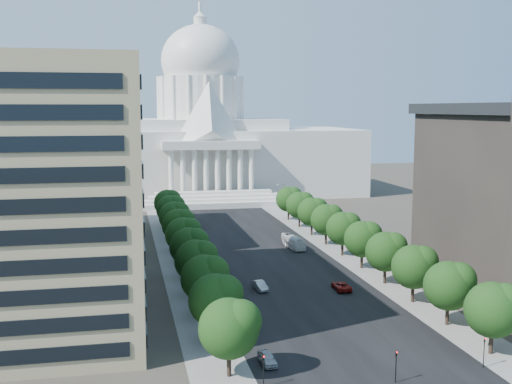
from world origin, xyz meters
TOP-DOWN VIEW (x-y plane):
  - road_asphalt at (0.00, 90.00)m, footprint 30.00×260.00m
  - sidewalk_left at (-19.00, 90.00)m, footprint 8.00×260.00m
  - sidewalk_right at (19.00, 90.00)m, footprint 8.00×260.00m
  - capitol at (0.00, 184.89)m, footprint 120.00×56.00m
  - office_block_left at (-48.00, 42.00)m, footprint 40.00×52.00m
  - office_block_left_far at (-48.00, 100.00)m, footprint 38.00×52.00m
  - tree_l_a at (-17.66, 11.81)m, footprint 7.79×7.60m
  - tree_l_b at (-17.66, 23.81)m, footprint 7.79×7.60m
  - tree_l_c at (-17.66, 35.81)m, footprint 7.79×7.60m
  - tree_l_d at (-17.66, 47.81)m, footprint 7.79×7.60m
  - tree_l_e at (-17.66, 59.81)m, footprint 7.79×7.60m
  - tree_l_f at (-17.66, 71.81)m, footprint 7.79×7.60m
  - tree_l_g at (-17.66, 83.81)m, footprint 7.79×7.60m
  - tree_l_h at (-17.66, 95.81)m, footprint 7.79×7.60m
  - tree_l_i at (-17.66, 107.81)m, footprint 7.79×7.60m
  - tree_l_j at (-17.66, 119.81)m, footprint 7.79×7.60m
  - tree_r_a at (18.34, 11.81)m, footprint 7.79×7.60m
  - tree_r_b at (18.34, 23.81)m, footprint 7.79×7.60m
  - tree_r_c at (18.34, 35.81)m, footprint 7.79×7.60m
  - tree_r_d at (18.34, 47.81)m, footprint 7.79×7.60m
  - tree_r_e at (18.34, 59.81)m, footprint 7.79×7.60m
  - tree_r_f at (18.34, 71.81)m, footprint 7.79×7.60m
  - tree_r_g at (18.34, 83.81)m, footprint 7.79×7.60m
  - tree_r_h at (18.34, 95.81)m, footprint 7.79×7.60m
  - tree_r_i at (18.34, 107.81)m, footprint 7.79×7.60m
  - tree_r_j at (18.34, 119.81)m, footprint 7.79×7.60m
  - traffic_signal_left at (-14.50, 7.99)m, footprint 0.18×0.49m
  - traffic_signal_right at (14.50, 7.99)m, footprint 0.18×0.49m
  - traffic_signal_median at (1.50, 5.99)m, footprint 0.18×0.49m
  - streetlight_b at (19.90, 35.00)m, footprint 2.61×0.44m
  - streetlight_c at (19.90, 60.00)m, footprint 2.61×0.44m
  - streetlight_d at (19.90, 85.00)m, footprint 2.61×0.44m
  - streetlight_e at (19.90, 110.00)m, footprint 2.61×0.44m
  - streetlight_f at (19.90, 135.00)m, footprint 2.61×0.44m
  - car_dark_a at (-12.01, 39.64)m, footprint 2.02×4.55m
  - car_silver at (-6.21, 48.45)m, footprint 2.40×5.20m
  - car_red at (8.38, 45.33)m, footprint 2.83×5.82m
  - car_dark_b at (-11.31, 76.18)m, footprint 2.43×5.11m
  - car_parked at (-12.50, 14.67)m, footprint 2.07×4.76m
  - city_bus at (9.05, 81.57)m, footprint 3.39×10.80m

SIDE VIEW (x-z plane):
  - road_asphalt at x=0.00m, z-range -0.01..0.01m
  - sidewalk_left at x=-19.00m, z-range -0.01..0.01m
  - sidewalk_right at x=19.00m, z-range -0.01..0.01m
  - car_dark_b at x=-11.31m, z-range 0.00..1.44m
  - car_dark_a at x=-12.01m, z-range 0.00..1.52m
  - car_red at x=8.38m, z-range 0.00..1.60m
  - car_parked at x=-12.50m, z-range 0.00..1.60m
  - car_silver at x=-6.21m, z-range 0.00..1.65m
  - city_bus at x=9.05m, z-range 0.00..2.96m
  - traffic_signal_left at x=-14.50m, z-range 0.94..5.24m
  - traffic_signal_right at x=14.50m, z-range 0.94..5.24m
  - traffic_signal_median at x=1.50m, z-range 0.94..5.24m
  - streetlight_b at x=19.90m, z-range 1.32..10.32m
  - streetlight_c at x=19.90m, z-range 1.32..10.32m
  - streetlight_d at x=19.90m, z-range 1.32..10.32m
  - streetlight_e at x=19.90m, z-range 1.32..10.32m
  - streetlight_f at x=19.90m, z-range 1.32..10.32m
  - tree_l_a at x=-17.66m, z-range 1.47..11.44m
  - tree_l_b at x=-17.66m, z-range 1.47..11.44m
  - tree_l_c at x=-17.66m, z-range 1.47..11.44m
  - tree_l_d at x=-17.66m, z-range 1.47..11.44m
  - tree_l_e at x=-17.66m, z-range 1.47..11.44m
  - tree_l_f at x=-17.66m, z-range 1.47..11.44m
  - tree_l_g at x=-17.66m, z-range 1.47..11.44m
  - tree_l_h at x=-17.66m, z-range 1.47..11.44m
  - tree_l_i at x=-17.66m, z-range 1.47..11.44m
  - tree_l_j at x=-17.66m, z-range 1.47..11.44m
  - tree_r_a at x=18.34m, z-range 1.47..11.44m
  - tree_r_b at x=18.34m, z-range 1.47..11.44m
  - tree_r_c at x=18.34m, z-range 1.47..11.44m
  - tree_r_d at x=18.34m, z-range 1.47..11.44m
  - tree_r_e at x=18.34m, z-range 1.47..11.44m
  - tree_r_f at x=18.34m, z-range 1.47..11.44m
  - tree_r_g at x=18.34m, z-range 1.47..11.44m
  - tree_r_h at x=18.34m, z-range 1.47..11.44m
  - tree_r_i at x=18.34m, z-range 1.47..11.44m
  - tree_r_j at x=18.34m, z-range 1.47..11.44m
  - office_block_left_far at x=-48.00m, z-range 0.00..30.00m
  - office_block_left at x=-48.00m, z-range 0.00..40.00m
  - capitol at x=0.00m, z-range -16.49..56.51m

